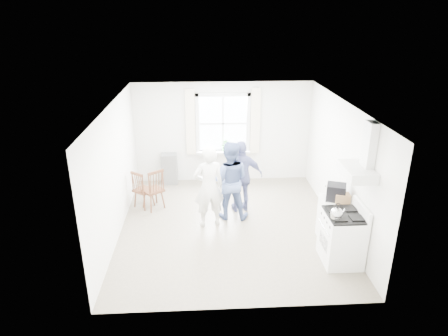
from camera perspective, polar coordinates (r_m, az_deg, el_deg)
room_shell at (r=7.93m, az=0.83°, el=-0.10°), size 4.62×5.12×2.64m
window_assembly at (r=10.19m, az=-0.15°, el=5.86°), size 1.88×0.24×1.70m
range_hood at (r=6.95m, az=18.99°, el=0.73°), size 0.45×0.76×0.94m
shelf_unit at (r=10.45m, az=-7.80°, el=-0.11°), size 0.40×0.30×0.80m
gas_stove at (r=7.49m, az=16.51°, el=-9.46°), size 0.68×0.76×1.12m
kettle at (r=7.02m, az=15.79°, el=-6.27°), size 0.21×0.21×0.30m
low_cabinet at (r=8.10m, az=15.36°, el=-7.11°), size 0.50×0.55×0.90m
stereo_stack at (r=7.79m, az=15.71°, el=-3.34°), size 0.43×0.41×0.31m
cardboard_box at (r=7.75m, az=16.54°, el=-4.13°), size 0.28×0.21×0.17m
windsor_chair_a at (r=9.03m, az=-9.84°, el=-2.49°), size 0.57×0.57×0.98m
windsor_chair_b at (r=9.18m, az=-11.93°, el=-2.54°), size 0.52×0.52×0.90m
person_left at (r=8.17m, az=-2.19°, el=-2.70°), size 0.76×0.76×1.74m
person_mid at (r=8.49m, az=0.79°, el=-1.78°), size 0.95×0.95×1.73m
person_right at (r=8.81m, az=2.53°, el=-1.24°), size 1.08×1.08×1.63m
potted_plant at (r=10.25m, az=0.09°, el=3.29°), size 0.20×0.20×0.32m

